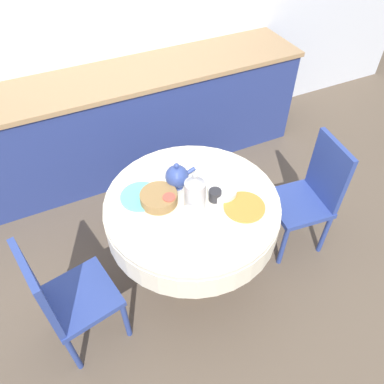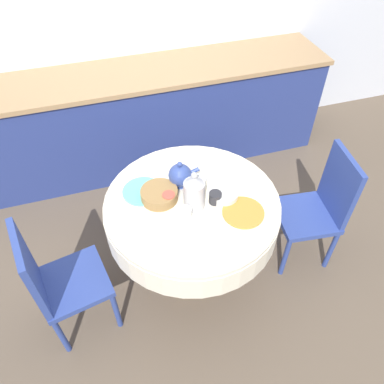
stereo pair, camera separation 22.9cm
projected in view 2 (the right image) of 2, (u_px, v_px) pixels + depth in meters
ground_plane at (192, 266)px, 2.87m from camera, size 12.00×12.00×0.00m
wall_back at (131, 11)px, 3.08m from camera, size 7.00×0.05×2.60m
kitchen_counter at (148, 118)px, 3.45m from camera, size 3.24×0.64×0.94m
dining_table at (192, 215)px, 2.44m from camera, size 1.12×1.12×0.74m
chair_left at (319, 206)px, 2.62m from camera, size 0.44×0.44×0.94m
chair_right at (57, 280)px, 2.21m from camera, size 0.47×0.47×0.94m
plate_near_left at (158, 233)px, 2.16m from camera, size 0.26×0.26×0.01m
cup_near_left at (185, 214)px, 2.22m from camera, size 0.08×0.08×0.08m
plate_near_right at (243, 212)px, 2.27m from camera, size 0.26×0.26×0.01m
cup_near_right at (215, 198)px, 2.31m from camera, size 0.08×0.08×0.08m
plate_far_left at (143, 191)px, 2.40m from camera, size 0.26×0.26×0.01m
cup_far_left at (169, 199)px, 2.31m from camera, size 0.08×0.08×0.08m
plate_far_right at (221, 172)px, 2.52m from camera, size 0.26×0.26×0.01m
cup_far_right at (200, 182)px, 2.41m from camera, size 0.08×0.08×0.08m
coffee_carafe at (194, 192)px, 2.23m from camera, size 0.13×0.13×0.28m
teapot at (180, 175)px, 2.39m from camera, size 0.21×0.15×0.20m
bread_basket at (159, 195)px, 2.34m from camera, size 0.23×0.23×0.07m
fruit_bowl at (224, 194)px, 2.35m from camera, size 0.19×0.19×0.05m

